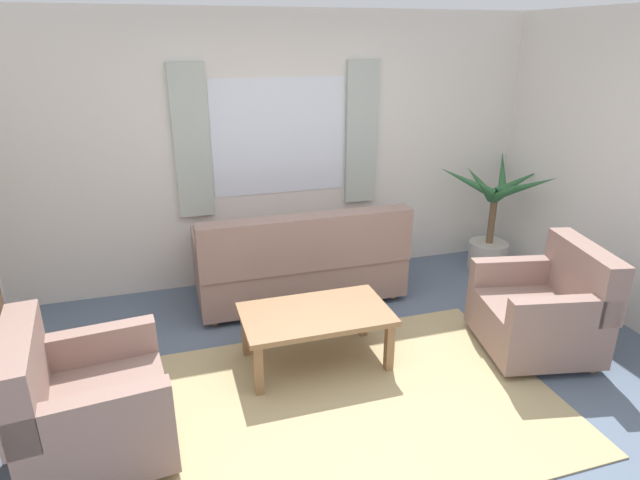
{
  "coord_description": "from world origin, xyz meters",
  "views": [
    {
      "loc": [
        -1.13,
        -2.79,
        2.34
      ],
      "look_at": [
        -0.05,
        0.7,
        0.94
      ],
      "focal_mm": 29.75,
      "sensor_mm": 36.0,
      "label": 1
    }
  ],
  "objects_px": {
    "armchair_left": "(84,405)",
    "coffee_table": "(316,319)",
    "couch": "(301,264)",
    "armchair_right": "(544,310)",
    "potted_plant": "(492,224)"
  },
  "relations": [
    {
      "from": "armchair_right",
      "to": "potted_plant",
      "type": "height_order",
      "value": "potted_plant"
    },
    {
      "from": "couch",
      "to": "armchair_right",
      "type": "relative_size",
      "value": 1.93
    },
    {
      "from": "couch",
      "to": "potted_plant",
      "type": "height_order",
      "value": "potted_plant"
    },
    {
      "from": "armchair_left",
      "to": "coffee_table",
      "type": "distance_m",
      "value": 1.65
    },
    {
      "from": "armchair_right",
      "to": "coffee_table",
      "type": "relative_size",
      "value": 0.9
    },
    {
      "from": "coffee_table",
      "to": "armchair_right",
      "type": "bearing_deg",
      "value": -11.12
    },
    {
      "from": "armchair_left",
      "to": "couch",
      "type": "bearing_deg",
      "value": -53.5
    },
    {
      "from": "armchair_right",
      "to": "potted_plant",
      "type": "bearing_deg",
      "value": 172.05
    },
    {
      "from": "armchair_left",
      "to": "armchair_right",
      "type": "xyz_separation_m",
      "value": [
        3.32,
        0.18,
        0.0
      ]
    },
    {
      "from": "armchair_left",
      "to": "potted_plant",
      "type": "distance_m",
      "value": 4.21
    },
    {
      "from": "armchair_left",
      "to": "coffee_table",
      "type": "relative_size",
      "value": 0.83
    },
    {
      "from": "coffee_table",
      "to": "armchair_left",
      "type": "bearing_deg",
      "value": -161.4
    },
    {
      "from": "couch",
      "to": "coffee_table",
      "type": "height_order",
      "value": "couch"
    },
    {
      "from": "armchair_left",
      "to": "armchair_right",
      "type": "distance_m",
      "value": 3.32
    },
    {
      "from": "couch",
      "to": "armchair_right",
      "type": "xyz_separation_m",
      "value": [
        1.59,
        -1.39,
        -0.01
      ]
    }
  ]
}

